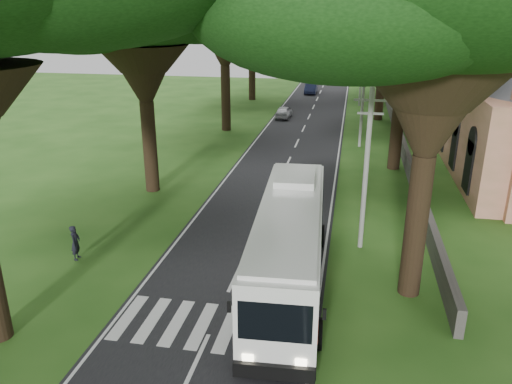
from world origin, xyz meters
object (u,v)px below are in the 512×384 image
at_px(distant_car_a, 284,112).
at_px(distant_car_b, 311,88).
at_px(pole_near, 366,168).
at_px(pole_mid, 363,99).
at_px(coach_bus, 290,243).
at_px(pedestrian, 75,242).
at_px(pole_far, 361,72).

height_order(distant_car_a, distant_car_b, distant_car_b).
height_order(pole_near, pole_mid, same).
relative_size(coach_bus, pedestrian, 7.38).
xyz_separation_m(pole_far, coach_bus, (-3.08, -44.28, -2.18)).
height_order(pole_near, coach_bus, pole_near).
relative_size(distant_car_a, pedestrian, 2.22).
bearing_deg(pole_far, distant_car_a, -131.77).
height_order(distant_car_a, pedestrian, pedestrian).
distance_m(pole_near, pole_far, 40.00).
bearing_deg(distant_car_b, pole_mid, -77.22).
bearing_deg(coach_bus, distant_car_a, 95.10).
relative_size(pole_near, distant_car_a, 2.09).
bearing_deg(pole_mid, pole_near, -90.00).
relative_size(pole_mid, pedestrian, 4.65).
bearing_deg(pole_far, pole_mid, -90.00).
distance_m(pole_far, distant_car_a, 12.79).
relative_size(pole_mid, distant_car_b, 1.76).
relative_size(pole_mid, distant_car_a, 2.09).
xyz_separation_m(pole_near, pedestrian, (-13.37, -3.89, -3.32)).
bearing_deg(pole_near, pole_mid, 90.00).
distance_m(pole_near, pedestrian, 14.32).
xyz_separation_m(pole_mid, coach_bus, (-3.08, -24.28, -2.18)).
bearing_deg(pole_far, pole_near, -90.00).
bearing_deg(coach_bus, pole_mid, 79.58).
xyz_separation_m(pole_far, distant_car_b, (-6.78, 8.63, -3.40)).
distance_m(pole_far, pedestrian, 46.00).
relative_size(pole_far, coach_bus, 0.63).
relative_size(coach_bus, distant_car_b, 2.79).
relative_size(pole_far, distant_car_a, 2.09).
relative_size(distant_car_b, pedestrian, 2.65).
bearing_deg(pole_mid, pole_far, 90.00).
distance_m(pole_mid, distant_car_a, 14.02).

